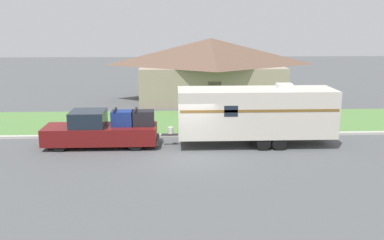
# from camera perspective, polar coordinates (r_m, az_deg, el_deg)

# --- Properties ---
(ground_plane) EXTENTS (120.00, 120.00, 0.00)m
(ground_plane) POSITION_cam_1_polar(r_m,az_deg,el_deg) (21.30, -0.14, -4.83)
(ground_plane) COLOR #515456
(curb_strip) EXTENTS (80.00, 0.30, 0.14)m
(curb_strip) POSITION_cam_1_polar(r_m,az_deg,el_deg) (24.87, -0.50, -2.02)
(curb_strip) COLOR beige
(curb_strip) RESTS_ON ground_plane
(lawn_strip) EXTENTS (80.00, 7.00, 0.03)m
(lawn_strip) POSITION_cam_1_polar(r_m,az_deg,el_deg) (28.43, -0.77, -0.21)
(lawn_strip) COLOR #568442
(lawn_strip) RESTS_ON ground_plane
(house_across_street) EXTENTS (12.36, 7.68, 5.18)m
(house_across_street) POSITION_cam_1_polar(r_m,az_deg,el_deg) (35.80, 2.50, 6.88)
(house_across_street) COLOR gray
(house_across_street) RESTS_ON ground_plane
(pickup_truck) EXTENTS (6.04, 1.98, 2.05)m
(pickup_truck) POSITION_cam_1_polar(r_m,az_deg,el_deg) (23.18, -11.93, -1.33)
(pickup_truck) COLOR black
(pickup_truck) RESTS_ON ground_plane
(travel_trailer) EXTENTS (9.20, 2.45, 3.33)m
(travel_trailer) POSITION_cam_1_polar(r_m,az_deg,el_deg) (23.08, 8.50, 1.04)
(travel_trailer) COLOR black
(travel_trailer) RESTS_ON ground_plane
(mailbox) EXTENTS (0.48, 0.20, 1.23)m
(mailbox) POSITION_cam_1_polar(r_m,az_deg,el_deg) (26.76, 15.66, 0.50)
(mailbox) COLOR brown
(mailbox) RESTS_ON ground_plane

